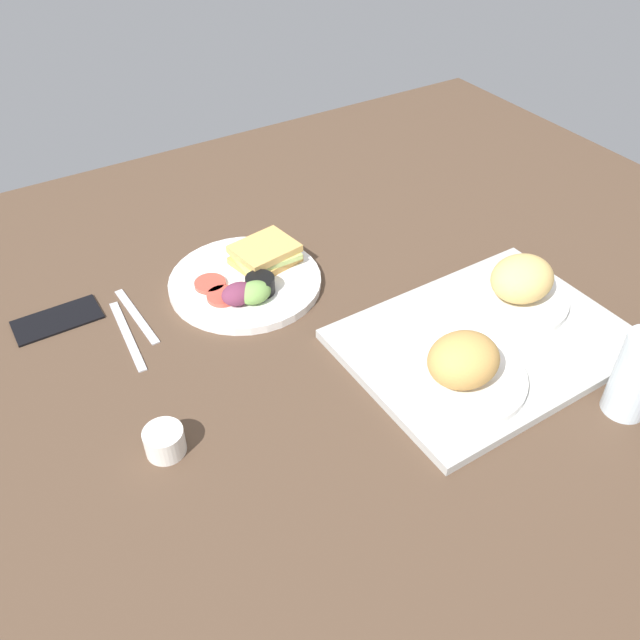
{
  "coord_description": "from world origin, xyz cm",
  "views": [
    {
      "loc": [
        44.29,
        71.91,
        73.24
      ],
      "look_at": [
        2.0,
        3.0,
        4.0
      ],
      "focal_mm": 36.88,
      "sensor_mm": 36.0,
      "label": 1
    }
  ],
  "objects_px": {
    "fork": "(136,315)",
    "plate_with_salad": "(249,278)",
    "drinking_glass": "(636,375)",
    "serving_tray": "(486,342)",
    "bread_plate_far": "(462,367)",
    "bread_plate_near": "(518,286)",
    "knife": "(127,335)",
    "espresso_cup": "(165,441)",
    "cell_phone": "(57,319)"
  },
  "relations": [
    {
      "from": "serving_tray",
      "to": "plate_with_salad",
      "type": "bearing_deg",
      "value": -53.4
    },
    {
      "from": "bread_plate_far",
      "to": "knife",
      "type": "height_order",
      "value": "bread_plate_far"
    },
    {
      "from": "plate_with_salad",
      "to": "knife",
      "type": "height_order",
      "value": "plate_with_salad"
    },
    {
      "from": "drinking_glass",
      "to": "knife",
      "type": "xyz_separation_m",
      "value": [
        0.57,
        -0.54,
        -0.07
      ]
    },
    {
      "from": "bread_plate_far",
      "to": "bread_plate_near",
      "type": "bearing_deg",
      "value": -154.62
    },
    {
      "from": "plate_with_salad",
      "to": "cell_phone",
      "type": "relative_size",
      "value": 1.92
    },
    {
      "from": "knife",
      "to": "cell_phone",
      "type": "distance_m",
      "value": 0.13
    },
    {
      "from": "bread_plate_near",
      "to": "plate_with_salad",
      "type": "xyz_separation_m",
      "value": [
        0.36,
        -0.3,
        -0.03
      ]
    },
    {
      "from": "drinking_glass",
      "to": "cell_phone",
      "type": "xyz_separation_m",
      "value": [
        0.66,
        -0.64,
        -0.07
      ]
    },
    {
      "from": "serving_tray",
      "to": "espresso_cup",
      "type": "relative_size",
      "value": 8.04
    },
    {
      "from": "serving_tray",
      "to": "bread_plate_near",
      "type": "bearing_deg",
      "value": -156.52
    },
    {
      "from": "bread_plate_near",
      "to": "espresso_cup",
      "type": "height_order",
      "value": "bread_plate_near"
    },
    {
      "from": "fork",
      "to": "knife",
      "type": "xyz_separation_m",
      "value": [
        0.03,
        0.04,
        0.0
      ]
    },
    {
      "from": "bread_plate_far",
      "to": "fork",
      "type": "xyz_separation_m",
      "value": [
        0.36,
        -0.42,
        -0.05
      ]
    },
    {
      "from": "drinking_glass",
      "to": "cell_phone",
      "type": "relative_size",
      "value": 0.96
    },
    {
      "from": "bread_plate_near",
      "to": "fork",
      "type": "height_order",
      "value": "bread_plate_near"
    },
    {
      "from": "serving_tray",
      "to": "bread_plate_far",
      "type": "relative_size",
      "value": 2.27
    },
    {
      "from": "bread_plate_near",
      "to": "fork",
      "type": "distance_m",
      "value": 0.66
    },
    {
      "from": "bread_plate_far",
      "to": "espresso_cup",
      "type": "height_order",
      "value": "bread_plate_far"
    },
    {
      "from": "knife",
      "to": "bread_plate_far",
      "type": "bearing_deg",
      "value": 49.59
    },
    {
      "from": "espresso_cup",
      "to": "fork",
      "type": "height_order",
      "value": "espresso_cup"
    },
    {
      "from": "fork",
      "to": "knife",
      "type": "height_order",
      "value": "same"
    },
    {
      "from": "cell_phone",
      "to": "drinking_glass",
      "type": "bearing_deg",
      "value": 135.61
    },
    {
      "from": "fork",
      "to": "plate_with_salad",
      "type": "bearing_deg",
      "value": 80.77
    },
    {
      "from": "espresso_cup",
      "to": "cell_phone",
      "type": "height_order",
      "value": "espresso_cup"
    },
    {
      "from": "serving_tray",
      "to": "bread_plate_far",
      "type": "height_order",
      "value": "bread_plate_far"
    },
    {
      "from": "serving_tray",
      "to": "plate_with_salad",
      "type": "xyz_separation_m",
      "value": [
        0.26,
        -0.35,
        0.01
      ]
    },
    {
      "from": "drinking_glass",
      "to": "knife",
      "type": "distance_m",
      "value": 0.79
    },
    {
      "from": "fork",
      "to": "cell_phone",
      "type": "distance_m",
      "value": 0.13
    },
    {
      "from": "serving_tray",
      "to": "plate_with_salad",
      "type": "relative_size",
      "value": 1.63
    },
    {
      "from": "knife",
      "to": "cell_phone",
      "type": "height_order",
      "value": "cell_phone"
    },
    {
      "from": "cell_phone",
      "to": "bread_plate_near",
      "type": "bearing_deg",
      "value": 150.4
    },
    {
      "from": "fork",
      "to": "serving_tray",
      "type": "bearing_deg",
      "value": 48.85
    },
    {
      "from": "serving_tray",
      "to": "cell_phone",
      "type": "relative_size",
      "value": 3.13
    },
    {
      "from": "plate_with_salad",
      "to": "drinking_glass",
      "type": "relative_size",
      "value": 1.99
    },
    {
      "from": "bread_plate_far",
      "to": "drinking_glass",
      "type": "relative_size",
      "value": 1.43
    },
    {
      "from": "plate_with_salad",
      "to": "drinking_glass",
      "type": "height_order",
      "value": "drinking_glass"
    },
    {
      "from": "espresso_cup",
      "to": "cell_phone",
      "type": "xyz_separation_m",
      "value": [
        0.06,
        -0.36,
        -0.02
      ]
    },
    {
      "from": "knife",
      "to": "fork",
      "type": "bearing_deg",
      "value": 147.37
    },
    {
      "from": "bread_plate_far",
      "to": "knife",
      "type": "relative_size",
      "value": 1.04
    },
    {
      "from": "serving_tray",
      "to": "fork",
      "type": "height_order",
      "value": "serving_tray"
    },
    {
      "from": "bread_plate_near",
      "to": "espresso_cup",
      "type": "distance_m",
      "value": 0.63
    },
    {
      "from": "plate_with_salad",
      "to": "knife",
      "type": "bearing_deg",
      "value": 3.83
    },
    {
      "from": "espresso_cup",
      "to": "knife",
      "type": "bearing_deg",
      "value": -97.18
    },
    {
      "from": "fork",
      "to": "knife",
      "type": "relative_size",
      "value": 0.89
    },
    {
      "from": "bread_plate_far",
      "to": "knife",
      "type": "distance_m",
      "value": 0.55
    },
    {
      "from": "bread_plate_near",
      "to": "drinking_glass",
      "type": "bearing_deg",
      "value": 84.31
    },
    {
      "from": "cell_phone",
      "to": "espresso_cup",
      "type": "bearing_deg",
      "value": 98.59
    },
    {
      "from": "bread_plate_near",
      "to": "bread_plate_far",
      "type": "xyz_separation_m",
      "value": [
        0.21,
        0.1,
        -0.0
      ]
    },
    {
      "from": "bread_plate_near",
      "to": "espresso_cup",
      "type": "xyz_separation_m",
      "value": [
        0.63,
        -0.02,
        -0.03
      ]
    }
  ]
}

